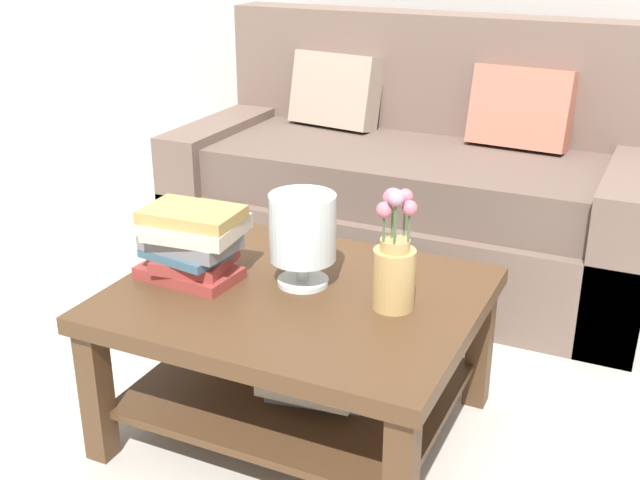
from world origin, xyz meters
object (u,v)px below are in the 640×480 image
at_px(coffee_table, 300,333).
at_px(glass_hurricane_vase, 303,231).
at_px(book_stack_main, 192,242).
at_px(flower_pitcher, 394,264).
at_px(couch, 415,189).

relative_size(coffee_table, glass_hurricane_vase, 3.73).
height_order(book_stack_main, glass_hurricane_vase, glass_hurricane_vase).
xyz_separation_m(book_stack_main, flower_pitcher, (0.59, 0.07, 0.02)).
bearing_deg(book_stack_main, glass_hurricane_vase, 17.81).
distance_m(book_stack_main, glass_hurricane_vase, 0.33).
distance_m(couch, flower_pitcher, 1.33).
height_order(book_stack_main, flower_pitcher, flower_pitcher).
bearing_deg(book_stack_main, flower_pitcher, 6.56).
xyz_separation_m(coffee_table, glass_hurricane_vase, (-0.01, 0.05, 0.30)).
xyz_separation_m(couch, flower_pitcher, (0.36, -1.26, 0.22)).
bearing_deg(glass_hurricane_vase, coffee_table, -76.52).
height_order(couch, glass_hurricane_vase, couch).
xyz_separation_m(couch, book_stack_main, (-0.23, -1.32, 0.21)).
xyz_separation_m(book_stack_main, glass_hurricane_vase, (0.31, 0.10, 0.05)).
relative_size(couch, flower_pitcher, 5.60).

